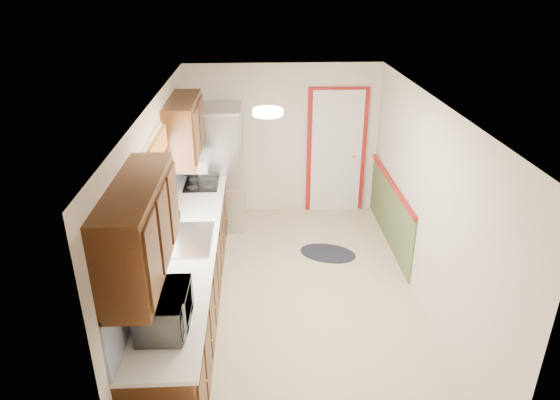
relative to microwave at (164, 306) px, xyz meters
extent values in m
cube|color=beige|center=(1.20, 1.67, -1.14)|extent=(3.20, 5.20, 0.12)
cube|color=white|center=(1.20, 1.67, 1.26)|extent=(3.20, 5.20, 0.12)
cube|color=silver|center=(1.20, 4.17, 0.06)|extent=(3.20, 0.10, 2.40)
cube|color=silver|center=(1.20, -0.83, 0.06)|extent=(3.20, 0.10, 2.40)
cube|color=silver|center=(-0.30, 1.67, 0.06)|extent=(0.10, 5.20, 2.40)
cube|color=silver|center=(2.70, 1.67, 0.06)|extent=(0.10, 5.20, 2.40)
cube|color=#3E1F0E|center=(0.00, 1.37, -0.69)|extent=(0.60, 4.00, 0.90)
cube|color=white|center=(0.01, 1.37, -0.22)|extent=(0.63, 4.00, 0.04)
cube|color=#4E6DBF|center=(-0.29, 1.37, 0.08)|extent=(0.02, 4.00, 0.55)
cube|color=#3E1F0E|center=(-0.12, 0.07, 0.69)|extent=(0.35, 1.40, 0.75)
cube|color=#3E1F0E|center=(-0.12, 2.77, 0.69)|extent=(0.35, 1.20, 0.75)
cube|color=white|center=(-0.29, 1.47, 0.48)|extent=(0.02, 1.00, 0.90)
cube|color=#CF4626|center=(-0.24, 1.47, 0.83)|extent=(0.05, 1.12, 0.24)
cube|color=#B7B7BC|center=(0.01, 1.47, -0.19)|extent=(0.52, 0.82, 0.02)
cube|color=white|center=(-0.07, 2.82, 0.24)|extent=(0.45, 0.60, 0.15)
cube|color=maroon|center=(2.05, 4.14, -0.14)|extent=(0.94, 0.05, 2.08)
cube|color=white|center=(2.05, 4.11, -0.14)|extent=(0.80, 0.04, 2.00)
cube|color=#495831|center=(2.69, 3.02, -0.69)|extent=(0.02, 2.30, 0.90)
cube|color=maroon|center=(2.67, 3.02, -0.22)|extent=(0.04, 2.30, 0.06)
cylinder|color=#FFD88C|center=(0.90, 1.47, 1.22)|extent=(0.30, 0.30, 0.06)
imported|color=white|center=(0.00, 0.00, 0.00)|extent=(0.33, 0.59, 0.40)
cube|color=#B7B7BC|center=(0.18, 3.72, -0.21)|extent=(0.78, 0.73, 1.86)
cylinder|color=black|center=(-0.08, 3.32, -0.30)|extent=(0.02, 0.02, 1.30)
ellipsoid|color=black|center=(1.76, 2.68, -1.13)|extent=(0.92, 0.76, 0.01)
cube|color=black|center=(0.01, 3.04, -0.19)|extent=(0.46, 0.55, 0.02)
camera|label=1|loc=(0.79, -3.37, 2.48)|focal=32.00mm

